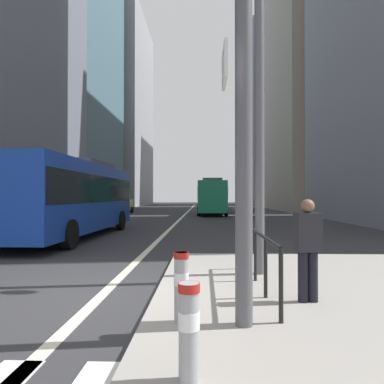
{
  "coord_description": "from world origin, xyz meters",
  "views": [
    {
      "loc": [
        1.81,
        -6.23,
        1.77
      ],
      "look_at": [
        0.72,
        27.42,
        2.16
      ],
      "focal_mm": 33.83,
      "sensor_mm": 36.0,
      "label": 1
    }
  ],
  "objects": [
    {
      "name": "ground_plane",
      "position": [
        0.0,
        20.0,
        0.0
      ],
      "size": [
        160.0,
        160.0,
        0.0
      ],
      "primitive_type": "plane",
      "color": "#303033"
    },
    {
      "name": "lane_centre_line",
      "position": [
        0.0,
        30.0,
        0.01
      ],
      "size": [
        0.2,
        80.0,
        0.01
      ],
      "primitive_type": "cube",
      "color": "beige",
      "rests_on": "ground"
    },
    {
      "name": "office_tower_left_mid",
      "position": [
        -16.0,
        40.29,
        20.18
      ],
      "size": [
        10.77,
        18.41,
        40.36
      ],
      "primitive_type": "cube",
      "color": "slate",
      "rests_on": "ground"
    },
    {
      "name": "office_tower_left_far",
      "position": [
        -16.0,
        62.56,
        17.79
      ],
      "size": [
        13.28,
        21.41,
        35.57
      ],
      "primitive_type": "cube",
      "color": "#9E9EA3",
      "rests_on": "ground"
    },
    {
      "name": "office_tower_right_mid",
      "position": [
        17.0,
        43.05,
        18.69
      ],
      "size": [
        12.16,
        23.8,
        37.39
      ],
      "primitive_type": "cube",
      "color": "gray",
      "rests_on": "ground"
    },
    {
      "name": "office_tower_right_far",
      "position": [
        17.0,
        72.4,
        17.77
      ],
      "size": [
        11.94,
        22.99,
        35.54
      ],
      "primitive_type": "cube",
      "color": "slate",
      "rests_on": "ground"
    },
    {
      "name": "city_bus_blue_oncoming",
      "position": [
        -3.78,
        9.11,
        1.84
      ],
      "size": [
        2.8,
        10.93,
        3.4
      ],
      "color": "#14389E",
      "rests_on": "ground"
    },
    {
      "name": "city_bus_red_receding",
      "position": [
        2.66,
        29.38,
        1.84
      ],
      "size": [
        2.84,
        11.42,
        3.4
      ],
      "color": "#198456",
      "rests_on": "ground"
    },
    {
      "name": "car_oncoming_mid",
      "position": [
        -6.68,
        30.08,
        0.99
      ],
      "size": [
        2.12,
        4.4,
        1.94
      ],
      "color": "gold",
      "rests_on": "ground"
    },
    {
      "name": "car_receding_near",
      "position": [
        3.03,
        39.16,
        0.99
      ],
      "size": [
        2.17,
        4.45,
        1.94
      ],
      "color": "maroon",
      "rests_on": "ground"
    },
    {
      "name": "car_receding_far",
      "position": [
        2.85,
        48.14,
        0.99
      ],
      "size": [
        2.19,
        4.11,
        1.94
      ],
      "color": "silver",
      "rests_on": "ground"
    },
    {
      "name": "traffic_signal_gantry",
      "position": [
        0.51,
        -1.68,
        4.08
      ],
      "size": [
        5.51,
        0.65,
        6.0
      ],
      "color": "#515156",
      "rests_on": "median_island"
    },
    {
      "name": "street_lamp_post",
      "position": [
        2.98,
        1.37,
        5.28
      ],
      "size": [
        5.5,
        0.32,
        8.0
      ],
      "color": "#56565B",
      "rests_on": "median_island"
    },
    {
      "name": "bollard_left",
      "position": [
        1.68,
        -3.06,
        0.63
      ],
      "size": [
        0.2,
        0.2,
        0.86
      ],
      "color": "#99999E",
      "rests_on": "median_island"
    },
    {
      "name": "bollard_right",
      "position": [
        1.52,
        -1.59,
        0.65
      ],
      "size": [
        0.2,
        0.2,
        0.9
      ],
      "color": "#99999E",
      "rests_on": "median_island"
    },
    {
      "name": "pedestrian_railing",
      "position": [
        2.8,
        0.16,
        0.85
      ],
      "size": [
        0.06,
        3.51,
        0.98
      ],
      "color": "black",
      "rests_on": "median_island"
    },
    {
      "name": "pedestrian_waiting",
      "position": [
        3.41,
        -0.62,
        1.01
      ],
      "size": [
        0.41,
        0.29,
        1.57
      ],
      "color": "black",
      "rests_on": "median_island"
    }
  ]
}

